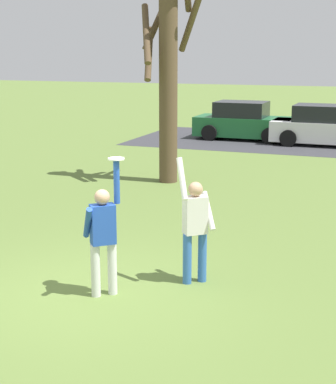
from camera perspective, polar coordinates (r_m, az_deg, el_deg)
name	(u,v)px	position (r m, az deg, el deg)	size (l,w,h in m)	color
ground_plane	(86,295)	(9.22, -7.90, -9.79)	(120.00, 120.00, 0.00)	olive
person_catcher	(103,233)	(8.84, -6.29, -3.97)	(0.56, 0.55, 2.08)	silver
person_defender	(195,224)	(9.29, 2.64, -3.06)	(0.65, 0.65, 2.05)	#3366B7
frisbee_disc	(116,159)	(8.64, -5.03, 3.22)	(0.24, 0.24, 0.02)	white
parked_car_green	(244,122)	(25.38, 7.32, 6.71)	(4.12, 2.08, 1.59)	#1E6633
parked_car_white	(324,127)	(24.34, 14.82, 6.10)	(4.12, 2.08, 1.59)	white
parking_strip	(327,144)	(24.71, 15.08, 4.49)	(15.79, 6.40, 0.01)	#38383D
bare_tree_tall	(168,61)	(16.54, 0.01, 12.58)	(2.05, 2.05, 6.38)	brown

